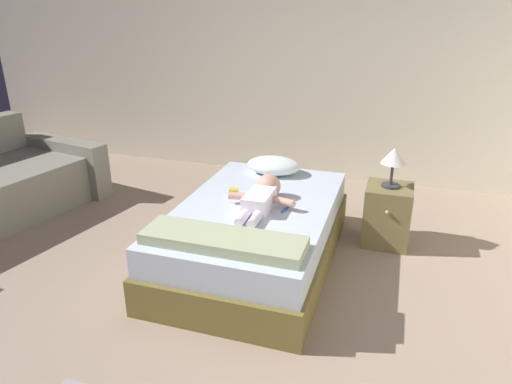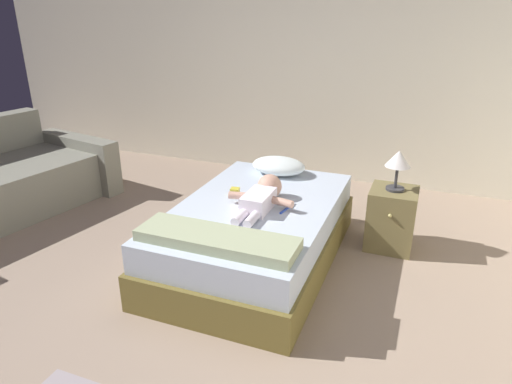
{
  "view_description": "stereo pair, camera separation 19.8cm",
  "coord_description": "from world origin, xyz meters",
  "px_view_note": "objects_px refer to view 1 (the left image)",
  "views": [
    {
      "loc": [
        1.25,
        -2.1,
        1.84
      ],
      "look_at": [
        0.3,
        0.88,
        0.58
      ],
      "focal_mm": 32.1,
      "sensor_mm": 36.0,
      "label": 1
    },
    {
      "loc": [
        1.44,
        -2.04,
        1.84
      ],
      "look_at": [
        0.3,
        0.88,
        0.58
      ],
      "focal_mm": 32.1,
      "sensor_mm": 36.0,
      "label": 2
    }
  ],
  "objects_px": {
    "baby": "(262,196)",
    "bed": "(256,233)",
    "pillow": "(274,165)",
    "nightstand": "(387,215)",
    "toy_block": "(234,193)",
    "toothbrush": "(287,208)",
    "lamp": "(394,158)"
  },
  "relations": [
    {
      "from": "nightstand",
      "to": "toy_block",
      "type": "relative_size",
      "value": 6.66
    },
    {
      "from": "toothbrush",
      "to": "toy_block",
      "type": "distance_m",
      "value": 0.46
    },
    {
      "from": "baby",
      "to": "nightstand",
      "type": "distance_m",
      "value": 1.12
    },
    {
      "from": "pillow",
      "to": "baby",
      "type": "height_order",
      "value": "baby"
    },
    {
      "from": "bed",
      "to": "nightstand",
      "type": "height_order",
      "value": "nightstand"
    },
    {
      "from": "pillow",
      "to": "toothbrush",
      "type": "bearing_deg",
      "value": -66.99
    },
    {
      "from": "pillow",
      "to": "toy_block",
      "type": "relative_size",
      "value": 6.26
    },
    {
      "from": "lamp",
      "to": "toy_block",
      "type": "bearing_deg",
      "value": -155.75
    },
    {
      "from": "baby",
      "to": "lamp",
      "type": "xyz_separation_m",
      "value": [
        0.89,
        0.61,
        0.19
      ]
    },
    {
      "from": "baby",
      "to": "lamp",
      "type": "height_order",
      "value": "lamp"
    },
    {
      "from": "pillow",
      "to": "nightstand",
      "type": "height_order",
      "value": "pillow"
    },
    {
      "from": "pillow",
      "to": "nightstand",
      "type": "relative_size",
      "value": 0.94
    },
    {
      "from": "bed",
      "to": "toothbrush",
      "type": "xyz_separation_m",
      "value": [
        0.24,
        -0.01,
        0.25
      ]
    },
    {
      "from": "nightstand",
      "to": "toy_block",
      "type": "distance_m",
      "value": 1.29
    },
    {
      "from": "bed",
      "to": "pillow",
      "type": "relative_size",
      "value": 3.95
    },
    {
      "from": "baby",
      "to": "toothbrush",
      "type": "height_order",
      "value": "baby"
    },
    {
      "from": "pillow",
      "to": "baby",
      "type": "bearing_deg",
      "value": -81.01
    },
    {
      "from": "bed",
      "to": "baby",
      "type": "distance_m",
      "value": 0.32
    },
    {
      "from": "pillow",
      "to": "toy_block",
      "type": "height_order",
      "value": "pillow"
    },
    {
      "from": "pillow",
      "to": "toy_block",
      "type": "distance_m",
      "value": 0.62
    },
    {
      "from": "pillow",
      "to": "toothbrush",
      "type": "relative_size",
      "value": 2.81
    },
    {
      "from": "baby",
      "to": "bed",
      "type": "bearing_deg",
      "value": -178.77
    },
    {
      "from": "toothbrush",
      "to": "nightstand",
      "type": "relative_size",
      "value": 0.33
    },
    {
      "from": "baby",
      "to": "nightstand",
      "type": "relative_size",
      "value": 1.31
    },
    {
      "from": "bed",
      "to": "toothbrush",
      "type": "bearing_deg",
      "value": -2.24
    },
    {
      "from": "pillow",
      "to": "bed",
      "type": "bearing_deg",
      "value": -84.98
    },
    {
      "from": "pillow",
      "to": "nightstand",
      "type": "distance_m",
      "value": 1.05
    },
    {
      "from": "toothbrush",
      "to": "toy_block",
      "type": "relative_size",
      "value": 2.23
    },
    {
      "from": "baby",
      "to": "toothbrush",
      "type": "distance_m",
      "value": 0.2
    },
    {
      "from": "pillow",
      "to": "baby",
      "type": "relative_size",
      "value": 0.72
    },
    {
      "from": "bed",
      "to": "lamp",
      "type": "relative_size",
      "value": 5.76
    },
    {
      "from": "toothbrush",
      "to": "lamp",
      "type": "height_order",
      "value": "lamp"
    }
  ]
}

